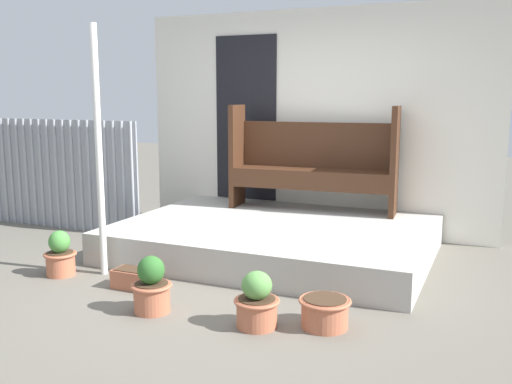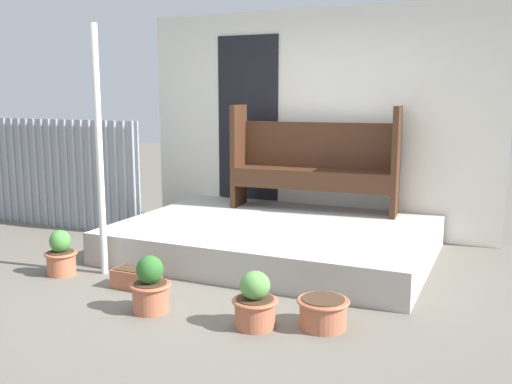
# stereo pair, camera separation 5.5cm
# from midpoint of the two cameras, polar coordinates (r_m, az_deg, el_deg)

# --- Properties ---
(ground_plane) EXTENTS (24.00, 24.00, 0.00)m
(ground_plane) POSITION_cam_midpoint_polar(r_m,az_deg,el_deg) (4.94, -2.55, -9.44)
(ground_plane) COLOR #666056
(porch_slab) EXTENTS (3.08, 2.27, 0.32)m
(porch_slab) POSITION_cam_midpoint_polar(r_m,az_deg,el_deg) (5.89, 2.32, -4.66)
(porch_slab) COLOR #B2AFA8
(porch_slab) RESTS_ON ground_plane
(house_wall) EXTENTS (4.28, 0.08, 2.60)m
(house_wall) POSITION_cam_midpoint_polar(r_m,az_deg,el_deg) (6.82, 5.75, 6.99)
(house_wall) COLOR white
(house_wall) RESTS_ON ground_plane
(fence_corrugated) EXTENTS (2.70, 0.05, 1.33)m
(fence_corrugated) POSITION_cam_midpoint_polar(r_m,az_deg,el_deg) (7.47, -19.83, 1.79)
(fence_corrugated) COLOR gray
(fence_corrugated) RESTS_ON ground_plane
(support_post) EXTENTS (0.06, 0.06, 2.23)m
(support_post) POSITION_cam_midpoint_polar(r_m,az_deg,el_deg) (5.25, -15.10, 3.82)
(support_post) COLOR silver
(support_post) RESTS_ON ground_plane
(bench) EXTENTS (1.90, 0.54, 1.19)m
(bench) POSITION_cam_midpoint_polar(r_m,az_deg,el_deg) (6.49, 6.10, 3.30)
(bench) COLOR #422616
(bench) RESTS_ON porch_slab
(flower_pot_left) EXTENTS (0.29, 0.29, 0.42)m
(flower_pot_left) POSITION_cam_midpoint_polar(r_m,az_deg,el_deg) (5.49, -18.65, -6.01)
(flower_pot_left) COLOR #B76647
(flower_pot_left) RESTS_ON ground_plane
(flower_pot_middle) EXTENTS (0.31, 0.31, 0.44)m
(flower_pot_middle) POSITION_cam_midpoint_polar(r_m,az_deg,el_deg) (4.42, -10.15, -9.36)
(flower_pot_middle) COLOR #B76647
(flower_pot_middle) RESTS_ON ground_plane
(flower_pot_right) EXTENTS (0.33, 0.33, 0.41)m
(flower_pot_right) POSITION_cam_midpoint_polar(r_m,az_deg,el_deg) (4.08, 0.29, -11.02)
(flower_pot_right) COLOR #B76647
(flower_pot_right) RESTS_ON ground_plane
(flower_pot_far_right) EXTENTS (0.37, 0.37, 0.21)m
(flower_pot_far_right) POSITION_cam_midpoint_polar(r_m,az_deg,el_deg) (4.12, 7.10, -11.77)
(flower_pot_far_right) COLOR #B76647
(flower_pot_far_right) RESTS_ON ground_plane
(planter_box_rect) EXTENTS (0.40, 0.21, 0.17)m
(planter_box_rect) POSITION_cam_midpoint_polar(r_m,az_deg,el_deg) (4.99, -11.59, -8.46)
(planter_box_rect) COLOR #B76647
(planter_box_rect) RESTS_ON ground_plane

